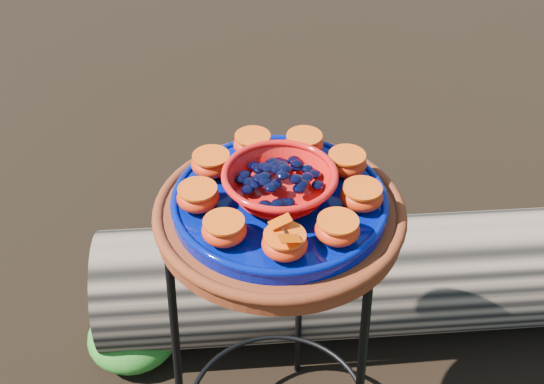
% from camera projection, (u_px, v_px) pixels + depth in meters
% --- Properties ---
extents(plant_stand, '(0.44, 0.44, 0.70)m').
position_uv_depth(plant_stand, '(278.00, 351.00, 1.40)').
color(plant_stand, black).
rests_on(plant_stand, ground).
extents(terracotta_saucer, '(0.42, 0.42, 0.03)m').
position_uv_depth(terracotta_saucer, '(279.00, 216.00, 1.17)').
color(terracotta_saucer, '#5A2812').
rests_on(terracotta_saucer, plant_stand).
extents(cobalt_plate, '(0.36, 0.36, 0.02)m').
position_uv_depth(cobalt_plate, '(280.00, 202.00, 1.15)').
color(cobalt_plate, '#030056').
rests_on(cobalt_plate, terracotta_saucer).
extents(red_bowl, '(0.18, 0.18, 0.05)m').
position_uv_depth(red_bowl, '(280.00, 185.00, 1.13)').
color(red_bowl, red).
rests_on(red_bowl, cobalt_plate).
extents(glass_gems, '(0.14, 0.14, 0.02)m').
position_uv_depth(glass_gems, '(280.00, 167.00, 1.10)').
color(glass_gems, black).
rests_on(glass_gems, red_bowl).
extents(orange_half_0, '(0.07, 0.07, 0.04)m').
position_uv_depth(orange_half_0, '(285.00, 244.00, 1.02)').
color(orange_half_0, '#B71508').
rests_on(orange_half_0, cobalt_plate).
extents(orange_half_1, '(0.07, 0.07, 0.04)m').
position_uv_depth(orange_half_1, '(337.00, 230.00, 1.05)').
color(orange_half_1, '#B71508').
rests_on(orange_half_1, cobalt_plate).
extents(orange_half_2, '(0.07, 0.07, 0.04)m').
position_uv_depth(orange_half_2, '(362.00, 196.00, 1.11)').
color(orange_half_2, '#B71508').
rests_on(orange_half_2, cobalt_plate).
extents(orange_half_3, '(0.07, 0.07, 0.04)m').
position_uv_depth(orange_half_3, '(347.00, 163.00, 1.18)').
color(orange_half_3, '#B71508').
rests_on(orange_half_3, cobalt_plate).
extents(orange_half_4, '(0.07, 0.07, 0.04)m').
position_uv_depth(orange_half_4, '(304.00, 144.00, 1.23)').
color(orange_half_4, '#B71508').
rests_on(orange_half_4, cobalt_plate).
extents(orange_half_5, '(0.07, 0.07, 0.04)m').
position_uv_depth(orange_half_5, '(253.00, 144.00, 1.23)').
color(orange_half_5, '#B71508').
rests_on(orange_half_5, cobalt_plate).
extents(orange_half_6, '(0.07, 0.07, 0.04)m').
position_uv_depth(orange_half_6, '(211.00, 164.00, 1.18)').
color(orange_half_6, '#B71508').
rests_on(orange_half_6, cobalt_plate).
extents(orange_half_7, '(0.07, 0.07, 0.04)m').
position_uv_depth(orange_half_7, '(198.00, 197.00, 1.11)').
color(orange_half_7, '#B71508').
rests_on(orange_half_7, cobalt_plate).
extents(orange_half_8, '(0.07, 0.07, 0.04)m').
position_uv_depth(orange_half_8, '(224.00, 230.00, 1.05)').
color(orange_half_8, '#B71508').
rests_on(orange_half_8, cobalt_plate).
extents(butterfly, '(0.09, 0.08, 0.01)m').
position_uv_depth(butterfly, '(285.00, 231.00, 1.01)').
color(butterfly, '#D23F00').
rests_on(butterfly, orange_half_0).
extents(driftwood_log, '(1.77, 0.97, 0.32)m').
position_uv_depth(driftwood_log, '(423.00, 273.00, 1.83)').
color(driftwood_log, black).
rests_on(driftwood_log, ground).
extents(foliage_left, '(0.24, 0.24, 0.12)m').
position_uv_depth(foliage_left, '(133.00, 334.00, 1.80)').
color(foliage_left, '#195A14').
rests_on(foliage_left, ground).
extents(foliage_back, '(0.30, 0.30, 0.15)m').
position_uv_depth(foliage_back, '(291.00, 233.00, 2.09)').
color(foliage_back, '#195A14').
rests_on(foliage_back, ground).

